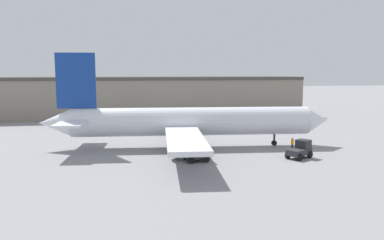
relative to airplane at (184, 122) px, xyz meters
name	(u,v)px	position (x,y,z in m)	size (l,w,h in m)	color
ground_plane	(192,147)	(1.03, -0.10, -3.40)	(400.00, 400.00, 0.00)	gray
terminal_building	(132,96)	(-5.88, 40.00, 1.05)	(77.18, 18.21, 8.88)	gray
airplane	(184,122)	(0.00, 0.00, 0.00)	(38.59, 34.46, 12.41)	silver
ground_crew_worker	(292,144)	(13.25, -4.67, -2.52)	(0.36, 0.36, 1.65)	#1E2338
baggage_tug	(300,150)	(12.28, -8.81, -2.42)	(3.52, 3.15, 2.08)	#2D2D33
belt_loader_truck	(198,153)	(0.21, -8.30, -2.41)	(2.71, 2.10, 2.08)	#2D2D33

